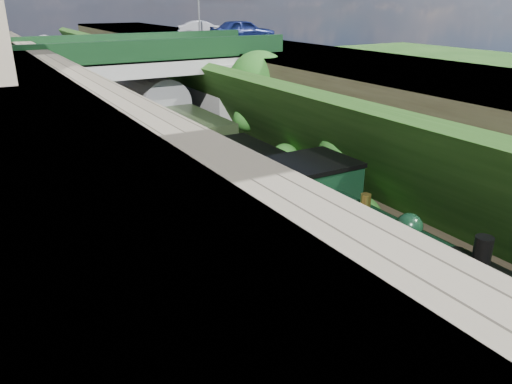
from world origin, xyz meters
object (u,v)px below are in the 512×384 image
Objects in this scene: car_blue at (243,31)px; road_bridge at (151,90)px; locomotive at (365,249)px; tender at (250,186)px; car_silver at (203,29)px; tree at (259,85)px.

road_bridge is at bearing 115.36° from car_blue.
locomotive is 1.70× the size of tender.
car_silver is (-0.47, 5.88, -0.14)m from car_blue.
locomotive is at bearing -89.23° from road_bridge.
tree is at bearing 56.74° from tender.
locomotive is (-4.71, -14.55, -2.75)m from tree.
tree is 9.45m from car_blue.
car_blue reaches higher than road_bridge.
locomotive is (-8.30, -22.95, -5.18)m from car_blue.
car_silver is at bearing 69.97° from tender.
road_bridge reaches higher than tender.
tender is (-0.00, 7.36, -0.27)m from locomotive.
car_silver is at bearing 74.81° from locomotive.
car_blue is 0.81× the size of tender.
road_bridge is 1.56× the size of locomotive.
road_bridge reaches higher than tree.
car_blue is 24.95m from locomotive.
car_silver is (3.11, 14.28, 2.28)m from tree.
car_blue is at bearing 61.96° from tender.
tender is (-4.71, -7.19, -3.03)m from tree.
tender is at bearing 153.23° from car_blue.
car_blue is at bearing 24.10° from road_bridge.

